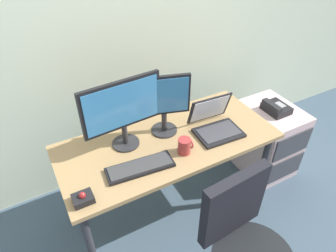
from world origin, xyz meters
name	(u,v)px	position (x,y,z in m)	size (l,w,h in m)	color
ground_plane	(168,208)	(0.00, 0.00, 0.00)	(8.00, 8.00, 0.00)	#3B4D5D
back_wall	(121,10)	(0.00, 0.68, 1.40)	(6.00, 0.10, 2.80)	beige
desk	(168,150)	(0.00, 0.00, 0.64)	(1.47, 0.66, 0.73)	#9B7B4F
file_cabinet	(266,139)	(1.00, 0.02, 0.32)	(0.42, 0.53, 0.63)	beige
desk_phone	(275,108)	(0.99, 0.00, 0.67)	(0.17, 0.20, 0.09)	black
monitor_main	(122,109)	(-0.26, 0.10, 1.01)	(0.52, 0.18, 0.47)	#262628
monitor_side	(164,101)	(0.03, 0.10, 0.97)	(0.34, 0.18, 0.43)	#262628
keyboard	(140,167)	(-0.27, -0.15, 0.74)	(0.42, 0.17, 0.03)	black
laptop	(215,124)	(0.34, -0.06, 0.78)	(0.33, 0.31, 0.23)	black
trackball_mouse	(83,198)	(-0.64, -0.23, 0.75)	(0.11, 0.09, 0.07)	black
coffee_mug	(185,146)	(0.04, -0.15, 0.78)	(0.09, 0.08, 0.11)	#A03130
cell_phone	(218,102)	(0.57, 0.21, 0.73)	(0.07, 0.14, 0.01)	black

